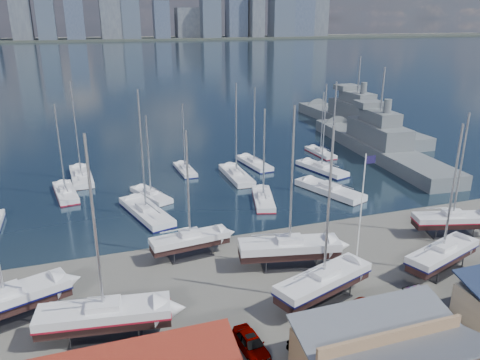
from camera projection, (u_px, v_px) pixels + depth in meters
name	position (u px, v px, depth m)	size (l,w,h in m)	color
ground	(293.00, 272.00, 48.24)	(1400.00, 1400.00, 0.00)	#605E59
water	(104.00, 57.00, 325.48)	(1400.00, 600.00, 0.40)	#1A2C3E
far_shore	(90.00, 40.00, 557.56)	(1400.00, 80.00, 2.20)	#2D332D
skyline	(80.00, 6.00, 537.18)	(639.14, 43.80, 107.69)	#475166
shed_grey	(390.00, 354.00, 33.23)	(12.60, 8.40, 4.17)	#8C6B4C
sailboat_cradle_0	(5.00, 301.00, 39.54)	(10.89, 6.31, 16.92)	#2D2D33
sailboat_cradle_1	(104.00, 315.00, 37.60)	(10.96, 4.50, 17.10)	#2D2D33
sailboat_cradle_2	(190.00, 240.00, 50.73)	(8.77, 3.31, 14.12)	#2D2D33
sailboat_cradle_3	(324.00, 281.00, 42.54)	(10.60, 6.02, 16.48)	#2D2D33
sailboat_cradle_4	(289.00, 248.00, 48.67)	(10.87, 5.05, 17.03)	#2D2D33
sailboat_cradle_5	(443.00, 254.00, 47.62)	(9.92, 5.58, 15.50)	#2D2D33
sailboat_cradle_6	(452.00, 220.00, 55.72)	(9.53, 4.94, 14.92)	#2D2D33
sailboat_moored_1	(66.00, 194.00, 68.89)	(3.95, 9.76, 14.18)	black
sailboat_moored_2	(81.00, 178.00, 75.80)	(3.68, 11.05, 16.45)	black
sailboat_moored_3	(146.00, 214.00, 61.82)	(6.15, 12.11, 17.43)	black
sailboat_moored_4	(151.00, 196.00, 68.08)	(5.26, 8.67, 12.67)	black
sailboat_moored_5	(185.00, 170.00, 79.50)	(2.61, 8.22, 12.17)	black
sailboat_moored_6	(263.00, 200.00, 66.56)	(5.09, 9.70, 13.96)	black
sailboat_moored_7	(236.00, 176.00, 76.40)	(3.09, 10.72, 16.14)	black
sailboat_moored_8	(254.00, 164.00, 82.87)	(3.92, 9.95, 14.48)	black
sailboat_moored_9	(329.00, 191.00, 69.75)	(6.85, 11.83, 17.25)	black
sailboat_moored_10	(322.00, 170.00, 79.80)	(5.53, 10.75, 15.48)	black
sailboat_moored_11	(320.00, 153.00, 89.67)	(2.68, 8.47, 12.54)	black
naval_ship_east	(377.00, 146.00, 89.71)	(10.99, 44.38, 17.95)	#575C60
naval_ship_west	(355.00, 121.00, 111.19)	(7.63, 46.12, 18.15)	#575C60
car_a	(251.00, 343.00, 36.45)	(1.76, 4.39, 1.49)	gray
car_b	(316.00, 341.00, 36.68)	(1.59, 4.56, 1.50)	gray
car_c	(381.00, 318.00, 39.43)	(2.70, 5.85, 1.62)	gray
car_d	(431.00, 309.00, 40.61)	(2.27, 5.59, 1.62)	gray
flagpole	(362.00, 207.00, 45.07)	(1.13, 0.12, 12.89)	white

